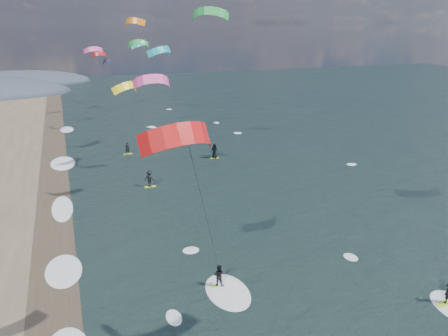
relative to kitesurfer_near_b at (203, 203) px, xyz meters
name	(u,v)px	position (x,y,z in m)	size (l,w,h in m)	color
wet_sand_strip	(54,317)	(-7.58, 4.40, -7.65)	(3.00, 240.00, 0.00)	#382D23
kitesurfer_near_b	(203,203)	(0.00, 0.00, 0.00)	(6.78, 8.35, 12.71)	#AEDD27
far_kitesurfers	(174,163)	(5.18, 27.41, -6.77)	(10.85, 13.36, 1.86)	#AEDD27
bg_kite_field	(133,48)	(4.53, 47.03, 4.69)	(11.84, 65.70, 9.46)	green
shoreline_surf	(73,271)	(-6.38, 9.15, -7.65)	(2.40, 79.40, 0.11)	white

